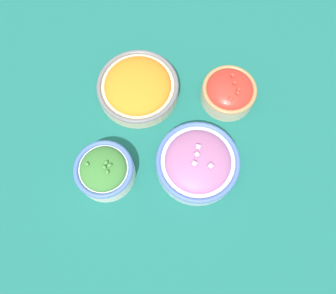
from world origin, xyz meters
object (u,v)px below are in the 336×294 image
bowl_carrots (138,87)px  bowl_cherry_tomatoes (229,91)px  bowl_red_onion (198,162)px  bowl_broccoli (105,170)px

bowl_carrots → bowl_cherry_tomatoes: size_ratio=1.52×
bowl_red_onion → bowl_carrots: bearing=45.8°
bowl_broccoli → bowl_carrots: size_ratio=0.65×
bowl_red_onion → bowl_broccoli: bearing=105.4°
bowl_carrots → bowl_cherry_tomatoes: 0.23m
bowl_broccoli → bowl_red_onion: size_ratio=0.69×
bowl_cherry_tomatoes → bowl_carrots: bearing=95.4°
bowl_red_onion → bowl_cherry_tomatoes: size_ratio=1.44×
bowl_broccoli → bowl_cherry_tomatoes: bearing=-45.9°
bowl_broccoli → bowl_red_onion: (0.06, -0.21, -0.01)m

